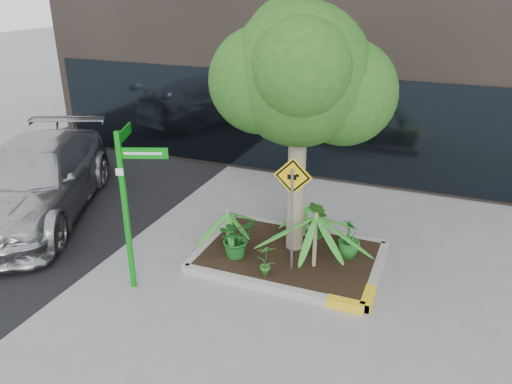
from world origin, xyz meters
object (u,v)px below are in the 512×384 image
at_px(tree, 300,75).
at_px(cattle_sign, 292,196).
at_px(street_sign_post, 128,194).
at_px(parked_car, 35,181).

relative_size(tree, cattle_sign, 2.21).
bearing_deg(tree, street_sign_post, -137.06).
relative_size(parked_car, street_sign_post, 2.02).
bearing_deg(street_sign_post, cattle_sign, 5.46).
distance_m(parked_car, street_sign_post, 4.05).
bearing_deg(parked_car, cattle_sign, -27.67).
bearing_deg(tree, parked_car, -175.55).
relative_size(tree, street_sign_post, 1.69).
bearing_deg(street_sign_post, parked_car, 136.09).
distance_m(street_sign_post, cattle_sign, 2.64).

